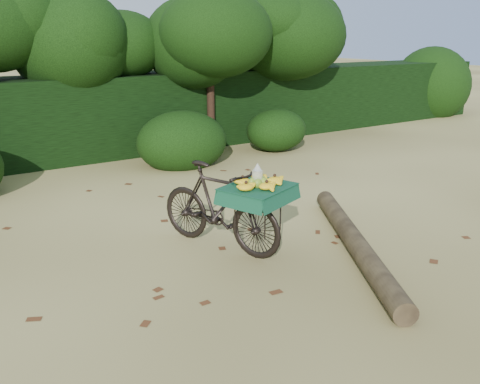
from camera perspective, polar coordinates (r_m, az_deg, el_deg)
ground at (r=6.74m, az=-1.28°, el=-6.23°), size 80.00×80.00×0.00m
vendor_bicycle at (r=6.52m, az=-2.19°, el=-1.56°), size 1.30×1.99×1.14m
fallen_log at (r=6.74m, az=12.78°, el=-5.48°), size 2.01×3.25×0.26m
hedge_backdrop at (r=12.14m, az=-17.31°, el=8.07°), size 26.00×1.80×1.80m
tree_row at (r=11.09m, az=-19.93°, el=12.76°), size 14.50×2.00×4.00m
bush_clumps at (r=10.51m, az=-11.40°, el=4.67°), size 8.80×1.70×0.90m
leaf_litter at (r=7.25m, az=-3.99°, el=-4.45°), size 7.00×7.30×0.01m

